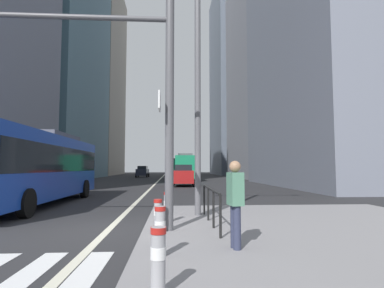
{
  "coord_description": "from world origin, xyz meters",
  "views": [
    {
      "loc": [
        1.73,
        -8.97,
        1.71
      ],
      "look_at": [
        4.3,
        31.75,
        4.73
      ],
      "focal_mm": 29.47,
      "sensor_mm": 36.0,
      "label": 1
    }
  ],
  "objects_px": {
    "car_oncoming_mid": "(143,171)",
    "street_lamp_post": "(198,61)",
    "pedestrian_waiting": "(235,199)",
    "car_receding_far": "(184,175)",
    "bollard_right": "(158,214)",
    "bollard_back": "(167,205)",
    "car_receding_near": "(182,172)",
    "traffic_signal_gantry": "(73,70)",
    "bollard_left": "(160,229)",
    "city_bus_blue_oncoming": "(37,164)",
    "bollard_front": "(158,257)",
    "city_bus_red_receding": "(185,166)",
    "city_bus_red_distant": "(177,167)"
  },
  "relations": [
    {
      "from": "bollard_back",
      "to": "bollard_front",
      "type": "bearing_deg",
      "value": -90.33
    },
    {
      "from": "car_receding_far",
      "to": "pedestrian_waiting",
      "type": "distance_m",
      "value": 22.78
    },
    {
      "from": "car_receding_far",
      "to": "bollard_back",
      "type": "height_order",
      "value": "car_receding_far"
    },
    {
      "from": "car_oncoming_mid",
      "to": "bollard_left",
      "type": "distance_m",
      "value": 49.68
    },
    {
      "from": "city_bus_blue_oncoming",
      "to": "bollard_right",
      "type": "bearing_deg",
      "value": -50.88
    },
    {
      "from": "car_oncoming_mid",
      "to": "bollard_back",
      "type": "bearing_deg",
      "value": -83.83
    },
    {
      "from": "car_receding_far",
      "to": "bollard_right",
      "type": "relative_size",
      "value": 5.6
    },
    {
      "from": "car_receding_near",
      "to": "car_receding_far",
      "type": "relative_size",
      "value": 1.01
    },
    {
      "from": "pedestrian_waiting",
      "to": "bollard_back",
      "type": "bearing_deg",
      "value": 114.6
    },
    {
      "from": "traffic_signal_gantry",
      "to": "bollard_left",
      "type": "bearing_deg",
      "value": -45.31
    },
    {
      "from": "bollard_front",
      "to": "city_bus_red_receding",
      "type": "bearing_deg",
      "value": 87.22
    },
    {
      "from": "car_oncoming_mid",
      "to": "car_receding_far",
      "type": "distance_m",
      "value": 26.9
    },
    {
      "from": "street_lamp_post",
      "to": "pedestrian_waiting",
      "type": "relative_size",
      "value": 4.74
    },
    {
      "from": "bollard_back",
      "to": "traffic_signal_gantry",
      "type": "bearing_deg",
      "value": -154.5
    },
    {
      "from": "car_receding_far",
      "to": "bollard_back",
      "type": "relative_size",
      "value": 5.25
    },
    {
      "from": "city_bus_red_distant",
      "to": "street_lamp_post",
      "type": "relative_size",
      "value": 1.36
    },
    {
      "from": "car_receding_near",
      "to": "car_receding_far",
      "type": "distance_m",
      "value": 22.24
    },
    {
      "from": "car_oncoming_mid",
      "to": "car_receding_far",
      "type": "bearing_deg",
      "value": -76.78
    },
    {
      "from": "car_receding_near",
      "to": "pedestrian_waiting",
      "type": "height_order",
      "value": "car_receding_near"
    },
    {
      "from": "car_oncoming_mid",
      "to": "bollard_back",
      "type": "relative_size",
      "value": 5.0
    },
    {
      "from": "car_oncoming_mid",
      "to": "bollard_back",
      "type": "distance_m",
      "value": 46.26
    },
    {
      "from": "city_bus_red_receding",
      "to": "car_oncoming_mid",
      "type": "relative_size",
      "value": 2.48
    },
    {
      "from": "car_oncoming_mid",
      "to": "city_bus_blue_oncoming",
      "type": "bearing_deg",
      "value": -91.43
    },
    {
      "from": "car_receding_near",
      "to": "bollard_back",
      "type": "bearing_deg",
      "value": -92.29
    },
    {
      "from": "bollard_left",
      "to": "bollard_back",
      "type": "distance_m",
      "value": 3.45
    },
    {
      "from": "bollard_left",
      "to": "bollard_right",
      "type": "height_order",
      "value": "bollard_left"
    },
    {
      "from": "pedestrian_waiting",
      "to": "car_receding_near",
      "type": "bearing_deg",
      "value": 89.59
    },
    {
      "from": "traffic_signal_gantry",
      "to": "bollard_front",
      "type": "bearing_deg",
      "value": -59.61
    },
    {
      "from": "city_bus_blue_oncoming",
      "to": "car_oncoming_mid",
      "type": "bearing_deg",
      "value": 88.57
    },
    {
      "from": "city_bus_blue_oncoming",
      "to": "car_oncoming_mid",
      "type": "relative_size",
      "value": 2.6
    },
    {
      "from": "city_bus_blue_oncoming",
      "to": "street_lamp_post",
      "type": "xyz_separation_m",
      "value": [
        6.96,
        -4.32,
        3.45
      ]
    },
    {
      "from": "city_bus_red_receding",
      "to": "car_receding_near",
      "type": "distance_m",
      "value": 9.69
    },
    {
      "from": "city_bus_red_receding",
      "to": "car_oncoming_mid",
      "type": "height_order",
      "value": "city_bus_red_receding"
    },
    {
      "from": "city_bus_red_distant",
      "to": "street_lamp_post",
      "type": "xyz_separation_m",
      "value": [
        -0.07,
        -52.84,
        3.45
      ]
    },
    {
      "from": "car_oncoming_mid",
      "to": "street_lamp_post",
      "type": "height_order",
      "value": "street_lamp_post"
    },
    {
      "from": "bollard_front",
      "to": "car_receding_far",
      "type": "bearing_deg",
      "value": 87.22
    },
    {
      "from": "bollard_front",
      "to": "bollard_left",
      "type": "height_order",
      "value": "bollard_left"
    },
    {
      "from": "pedestrian_waiting",
      "to": "city_bus_blue_oncoming",
      "type": "bearing_deg",
      "value": 130.61
    },
    {
      "from": "car_receding_far",
      "to": "bollard_front",
      "type": "bearing_deg",
      "value": -92.78
    },
    {
      "from": "street_lamp_post",
      "to": "bollard_right",
      "type": "bearing_deg",
      "value": -112.84
    },
    {
      "from": "bollard_left",
      "to": "car_receding_near",
      "type": "bearing_deg",
      "value": 87.79
    },
    {
      "from": "car_receding_far",
      "to": "pedestrian_waiting",
      "type": "relative_size",
      "value": 2.67
    },
    {
      "from": "car_receding_near",
      "to": "city_bus_red_receding",
      "type": "bearing_deg",
      "value": -89.35
    },
    {
      "from": "city_bus_red_distant",
      "to": "pedestrian_waiting",
      "type": "bearing_deg",
      "value": -89.68
    },
    {
      "from": "car_receding_far",
      "to": "bollard_back",
      "type": "bearing_deg",
      "value": -93.41
    },
    {
      "from": "city_bus_red_receding",
      "to": "city_bus_red_distant",
      "type": "height_order",
      "value": "same"
    },
    {
      "from": "city_bus_blue_oncoming",
      "to": "traffic_signal_gantry",
      "type": "xyz_separation_m",
      "value": [
        3.61,
        -6.72,
        2.33
      ]
    },
    {
      "from": "car_receding_near",
      "to": "bollard_back",
      "type": "distance_m",
      "value": 42.07
    },
    {
      "from": "bollard_front",
      "to": "pedestrian_waiting",
      "type": "distance_m",
      "value": 2.59
    },
    {
      "from": "car_receding_far",
      "to": "street_lamp_post",
      "type": "distance_m",
      "value": 19.03
    }
  ]
}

